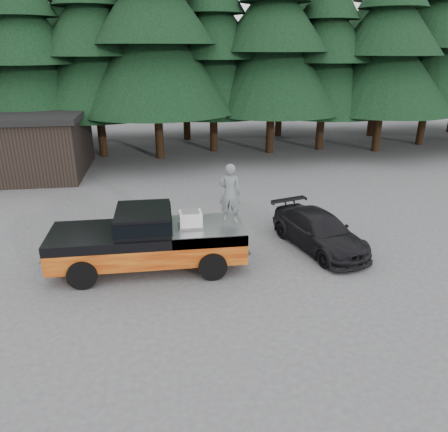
{
  "coord_description": "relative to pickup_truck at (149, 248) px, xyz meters",
  "views": [
    {
      "loc": [
        -0.79,
        -12.15,
        6.43
      ],
      "look_at": [
        0.92,
        0.0,
        1.64
      ],
      "focal_mm": 35.0,
      "sensor_mm": 36.0,
      "label": 1
    }
  ],
  "objects": [
    {
      "name": "ground",
      "position": [
        1.38,
        -0.13,
        -0.67
      ],
      "size": [
        120.0,
        120.0,
        0.0
      ],
      "primitive_type": "plane",
      "color": "#49494B",
      "rests_on": "ground"
    },
    {
      "name": "treeline",
      "position": [
        1.81,
        17.07,
        7.06
      ],
      "size": [
        60.15,
        16.05,
        17.5
      ],
      "color": "black",
      "rests_on": "ground"
    },
    {
      "name": "air_compressor",
      "position": [
        1.29,
        -0.09,
        0.89
      ],
      "size": [
        0.69,
        0.58,
        0.46
      ],
      "primitive_type": "cube",
      "rotation": [
        0.0,
        0.0,
        0.04
      ],
      "color": "silver",
      "rests_on": "pickup_truck"
    },
    {
      "name": "utility_building",
      "position": [
        -7.62,
        11.87,
        1.0
      ],
      "size": [
        8.4,
        6.4,
        3.3
      ],
      "color": "black",
      "rests_on": "ground"
    },
    {
      "name": "man_on_bed",
      "position": [
        2.53,
        0.18,
        1.59
      ],
      "size": [
        0.77,
        0.62,
        1.85
      ],
      "primitive_type": "imported",
      "rotation": [
        0.0,
        0.0,
        2.85
      ],
      "color": "slate",
      "rests_on": "pickup_truck"
    },
    {
      "name": "truck_cab",
      "position": [
        -0.1,
        0.0,
        0.96
      ],
      "size": [
        1.66,
        1.9,
        0.59
      ],
      "primitive_type": "cube",
      "color": "black",
      "rests_on": "pickup_truck"
    },
    {
      "name": "parked_car",
      "position": [
        5.67,
        0.67,
        -0.06
      ],
      "size": [
        2.8,
        4.45,
        1.2
      ],
      "primitive_type": "imported",
      "rotation": [
        0.0,
        0.0,
        0.29
      ],
      "color": "black",
      "rests_on": "ground"
    },
    {
      "name": "pickup_truck",
      "position": [
        0.0,
        0.0,
        0.0
      ],
      "size": [
        6.0,
        2.04,
        1.33
      ],
      "primitive_type": null,
      "color": "orange",
      "rests_on": "ground"
    }
  ]
}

